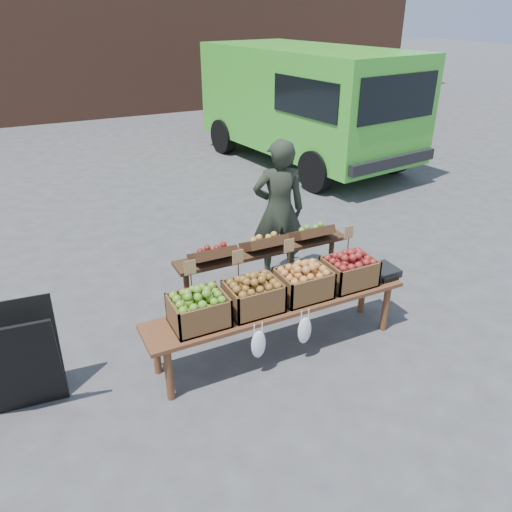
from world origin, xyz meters
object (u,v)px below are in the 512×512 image
vendor (279,210)px  back_table (264,271)px  crate_russet_pears (253,296)px  weighing_scale (381,271)px  delivery_van (305,107)px  crate_green_apples (349,272)px  display_bench (278,326)px  chalkboard_sign (20,361)px  crate_red_apples (303,283)px  crate_golden_apples (199,311)px

vendor → back_table: 0.97m
crate_russet_pears → weighing_scale: crate_russet_pears is taller
delivery_van → crate_green_apples: 6.50m
back_table → display_bench: 0.78m
delivery_van → crate_green_apples: size_ratio=10.74×
display_bench → weighing_scale: bearing=0.0°
vendor → back_table: bearing=68.7°
chalkboard_sign → crate_red_apples: (2.61, -0.27, 0.22)m
delivery_van → back_table: delivery_van is taller
crate_red_apples → crate_green_apples: size_ratio=1.00×
back_table → weighing_scale: back_table is taller
chalkboard_sign → display_bench: 2.36m
vendor → crate_red_apples: (-0.50, -1.42, -0.18)m
vendor → chalkboard_sign: size_ratio=1.82×
display_bench → crate_green_apples: (0.83, 0.00, 0.42)m
vendor → crate_green_apples: bearing=110.0°
crate_golden_apples → crate_russet_pears: (0.55, 0.00, 0.00)m
crate_golden_apples → crate_green_apples: same height
delivery_van → display_bench: delivery_van is taller
crate_russet_pears → delivery_van: bearing=54.8°
crate_russet_pears → weighing_scale: 1.53m
display_bench → crate_russet_pears: (-0.27, 0.00, 0.42)m
back_table → crate_russet_pears: (-0.48, -0.72, 0.19)m
vendor → crate_golden_apples: (-1.60, -1.42, -0.18)m
crate_golden_apples → crate_red_apples: 1.10m
crate_golden_apples → crate_green_apples: bearing=0.0°
back_table → delivery_van: bearing=54.6°
display_bench → crate_green_apples: size_ratio=5.40×
delivery_van → back_table: 6.22m
weighing_scale → crate_russet_pears: bearing=180.0°
back_table → crate_red_apples: 0.75m
back_table → crate_golden_apples: (-1.03, -0.72, 0.19)m
weighing_scale → vendor: bearing=108.7°
back_table → crate_red_apples: size_ratio=4.20×
display_bench → crate_red_apples: bearing=0.0°
crate_green_apples → delivery_van: bearing=62.8°
delivery_van → crate_golden_apples: (-4.61, -5.76, -0.49)m
chalkboard_sign → back_table: 2.58m
vendor → crate_golden_apples: bearing=59.5°
weighing_scale → delivery_van: bearing=66.2°
weighing_scale → back_table: bearing=145.5°
delivery_van → crate_russet_pears: (-4.06, -5.76, -0.49)m
display_bench → crate_red_apples: crate_red_apples is taller
crate_red_apples → display_bench: bearing=180.0°
back_table → crate_russet_pears: size_ratio=4.20×
vendor → display_bench: size_ratio=0.66×
chalkboard_sign → back_table: (2.54, 0.45, 0.03)m
crate_russet_pears → crate_red_apples: bearing=0.0°
delivery_van → vendor: size_ratio=3.00×
delivery_van → crate_russet_pears: 7.07m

